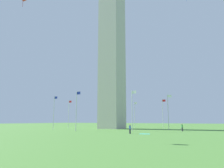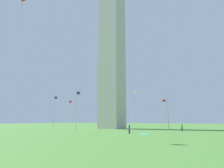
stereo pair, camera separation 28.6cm
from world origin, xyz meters
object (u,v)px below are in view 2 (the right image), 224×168
Objects in this scene: flagpole_ne at (163,112)px; flagpole_e at (135,113)px; flagpole_sw at (54,111)px; picnic_blanket_near_first_person at (144,134)px; flagpole_n at (168,110)px; person_blue_shirt at (129,129)px; obelisk_monument at (112,36)px; flagpole_nw at (132,109)px; flagpole_w at (76,109)px; flagpole_se at (100,113)px; person_green_shirt at (182,127)px; flagpole_s at (69,113)px.

flagpole_ne is 12.52m from flagpole_e.
picnic_blanket_near_first_person is at bearing -14.10° from flagpole_sw.
flagpole_sw is (-27.93, -11.57, 0.00)m from flagpole_n.
obelisk_monument is at bearing 27.15° from person_blue_shirt.
flagpole_nw is at bearing -0.00° from flagpole_sw.
flagpole_e is at bearing 90.00° from flagpole_w.
flagpole_se is 36.95m from person_green_shirt.
person_green_shirt is at bearing -62.18° from flagpole_ne.
flagpole_se is 32.72m from flagpole_nw.
flagpole_n is 32.72m from flagpole_s.
flagpole_se and flagpole_w have the same top height.
flagpole_nw is (11.57, 4.79, 0.00)m from flagpole_w.
flagpole_nw is 4.95× the size of picnic_blanket_near_first_person.
flagpole_e reaches higher than person_green_shirt.
flagpole_s is at bearing 157.50° from flagpole_nw.
flagpole_e is 23.13m from flagpole_s.
flagpole_n is 19.95m from person_blue_shirt.
flagpole_w is at bearing -67.50° from flagpole_se.
picnic_blanket_near_first_person is (2.45, 0.71, -0.81)m from person_blue_shirt.
flagpole_n is at bearing -6.86° from person_green_shirt.
flagpole_n is at bearing 0.00° from obelisk_monument.
flagpole_s is at bearing 180.00° from obelisk_monument.
flagpole_w reaches higher than picnic_blanket_near_first_person.
flagpole_se reaches higher than picnic_blanket_near_first_person.
person_green_shirt is at bearing 10.00° from flagpole_sw.
flagpole_w and flagpole_nw have the same top height.
obelisk_monument is 6.31× the size of flagpole_n.
flagpole_ne is 32.72m from flagpole_sw.
flagpole_s is (-4.79, -11.57, 0.00)m from flagpole_se.
flagpole_n is 19.38m from picnic_blanket_near_first_person.
person_blue_shirt is (14.66, -19.46, -27.29)m from obelisk_monument.
person_green_shirt is at bearing 31.78° from flagpole_nw.
flagpole_s and flagpole_sw have the same top height.
person_blue_shirt is at bearing -84.41° from flagpole_ne.
flagpole_sw is 1.00× the size of flagpole_nw.
person_green_shirt is at bearing -15.74° from obelisk_monument.
flagpole_se is 1.00× the size of flagpole_sw.
flagpole_se is 1.00× the size of flagpole_nw.
flagpole_sw reaches higher than picnic_blanket_near_first_person.
flagpole_ne is at bearing -15.95° from person_green_shirt.
flagpole_se is 12.52m from flagpole_s.
flagpole_w is (-16.36, -16.36, 0.00)m from flagpole_n.
flagpole_e is 1.00× the size of flagpole_sw.
flagpole_e is at bearing 45.00° from flagpole_s.
flagpole_e reaches higher than person_blue_shirt.
flagpole_n is 5.39× the size of person_blue_shirt.
flagpole_n is 8.37m from person_green_shirt.
obelisk_monument reaches higher than flagpole_sw.
person_green_shirt is (32.33, 5.70, -4.03)m from flagpole_sw.
flagpole_se is 40.79m from person_blue_shirt.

